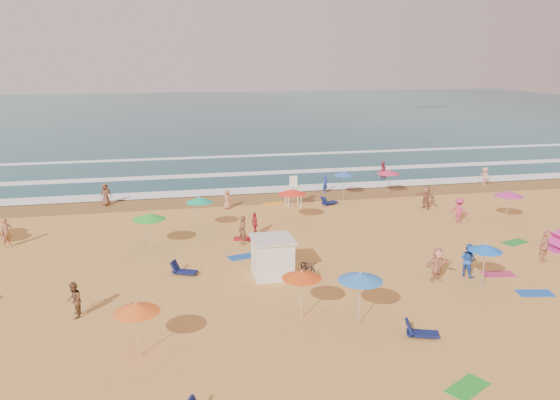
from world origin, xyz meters
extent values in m
plane|color=gold|center=(0.00, 0.00, 0.00)|extent=(220.00, 220.00, 0.00)
cube|color=#0C4756|center=(0.00, 84.00, 0.00)|extent=(220.00, 140.00, 0.18)
plane|color=olive|center=(0.00, 12.50, 0.01)|extent=(220.00, 220.00, 0.00)
cube|color=white|center=(0.00, 15.00, 0.10)|extent=(200.00, 2.20, 0.05)
cube|color=white|center=(0.00, 22.00, 0.10)|extent=(200.00, 1.60, 0.05)
cube|color=white|center=(0.00, 32.00, 0.10)|extent=(200.00, 1.20, 0.05)
cube|color=white|center=(-4.17, -3.94, 1.00)|extent=(2.00, 2.00, 2.00)
cube|color=silver|center=(-4.17, -3.94, 2.06)|extent=(2.20, 2.20, 0.12)
imported|color=black|center=(-2.27, -4.24, 0.42)|extent=(0.96, 1.71, 0.85)
cone|color=blue|center=(-1.50, -10.07, 2.22)|extent=(1.94, 1.94, 0.35)
cone|color=blue|center=(4.78, 11.28, 2.07)|extent=(1.65, 1.65, 0.35)
cone|color=#E34B13|center=(-3.86, -9.11, 2.13)|extent=(1.76, 1.76, 0.35)
cone|color=#C62C8B|center=(14.03, 2.50, 2.03)|extent=(1.95, 1.95, 0.35)
cone|color=#15B17D|center=(-7.47, 4.42, 2.23)|extent=(1.77, 1.77, 0.35)
cone|color=orange|center=(-10.80, -10.88, 2.06)|extent=(1.80, 1.80, 0.35)
cone|color=green|center=(-10.63, 1.65, 2.07)|extent=(1.96, 1.96, 0.35)
cone|color=blue|center=(5.94, -7.64, 2.15)|extent=(1.65, 1.65, 0.35)
cone|color=#D72F55|center=(8.65, 11.26, 2.04)|extent=(1.91, 1.91, 0.35)
cone|color=#FF2E1A|center=(-1.06, 5.02, 2.32)|extent=(1.96, 1.96, 0.35)
cube|color=#0F174E|center=(-8.76, -2.87, 0.17)|extent=(1.42, 1.05, 0.34)
cube|color=#0E184A|center=(0.71, -11.74, 0.17)|extent=(1.41, 0.96, 0.34)
cube|color=#101A50|center=(3.01, 9.34, 0.17)|extent=(1.42, 1.03, 0.34)
cube|color=#1B50AD|center=(-5.33, -0.81, 0.01)|extent=(1.86, 1.25, 0.03)
cube|color=green|center=(0.66, -15.41, 0.01)|extent=(1.90, 1.58, 0.03)
cube|color=#FF9E1C|center=(-1.20, 10.52, 0.01)|extent=(1.81, 1.12, 0.03)
cube|color=#C02D5D|center=(7.77, -6.25, 0.01)|extent=(1.81, 1.11, 0.03)
cube|color=#AF151C|center=(-4.63, 2.39, 0.01)|extent=(1.82, 1.12, 0.03)
cube|color=blue|center=(8.15, -8.83, 0.01)|extent=(1.83, 1.16, 0.03)
cube|color=#228B31|center=(11.85, -1.78, 0.01)|extent=(1.89, 1.40, 0.03)
imported|color=#C1305F|center=(10.53, 2.87, 0.89)|extent=(1.26, 1.30, 1.79)
imported|color=tan|center=(11.37, -5.04, 0.89)|extent=(1.13, 0.88, 1.79)
imported|color=#A56B4C|center=(-19.26, 3.74, 0.94)|extent=(0.81, 0.79, 1.87)
imported|color=#E09176|center=(4.07, -6.39, 0.92)|extent=(1.78, 0.92, 1.83)
imported|color=#B67154|center=(-5.06, 9.87, 0.75)|extent=(0.87, 0.75, 1.50)
imported|color=brown|center=(-13.77, -6.91, 0.84)|extent=(0.66, 0.84, 1.67)
imported|color=#BB2E3F|center=(10.75, 17.65, 0.69)|extent=(0.92, 0.72, 1.88)
imported|color=tan|center=(18.76, 12.99, 0.84)|extent=(1.21, 1.19, 1.67)
imported|color=brown|center=(-14.31, 12.73, 0.89)|extent=(1.01, 0.81, 1.79)
imported|color=#2542AE|center=(3.71, 13.06, 0.83)|extent=(0.72, 0.68, 1.66)
imported|color=brown|center=(-5.04, 1.38, 0.93)|extent=(0.66, 0.79, 1.86)
imported|color=#A1614A|center=(9.91, 6.73, 0.92)|extent=(1.26, 1.77, 1.84)
imported|color=blue|center=(5.99, -6.10, 0.91)|extent=(1.02, 1.10, 1.82)
imported|color=#C9323C|center=(-4.00, 3.16, 0.76)|extent=(0.54, 0.95, 1.52)
camera|label=1|loc=(-9.29, -30.69, 11.34)|focal=35.00mm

